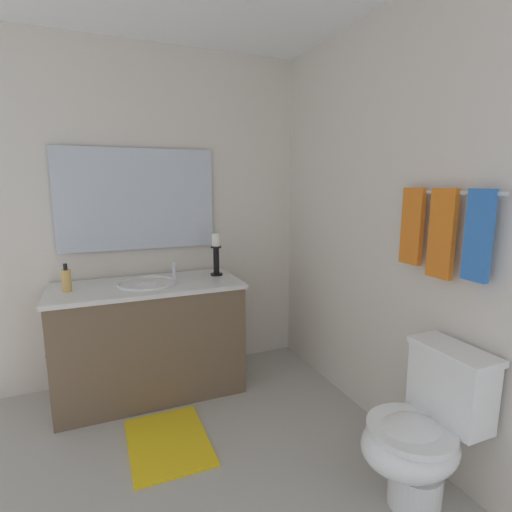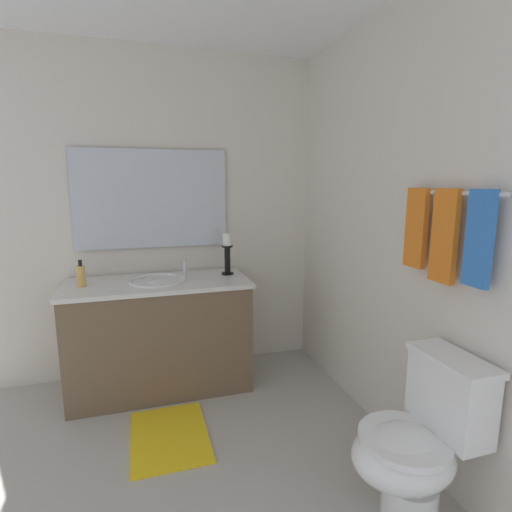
% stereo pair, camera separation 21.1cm
% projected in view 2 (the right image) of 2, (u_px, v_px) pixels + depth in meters
% --- Properties ---
extents(floor, '(2.44, 2.54, 0.02)m').
position_uv_depth(floor, '(176.00, 469.00, 2.07)').
color(floor, '#B2ADA3').
rests_on(floor, ground).
extents(wall_back, '(2.44, 0.04, 2.45)m').
position_uv_depth(wall_back, '(396.00, 229.00, 2.20)').
color(wall_back, silver).
rests_on(wall_back, ground).
extents(wall_left, '(0.04, 2.54, 2.45)m').
position_uv_depth(wall_left, '(154.00, 217.00, 2.99)').
color(wall_left, silver).
rests_on(wall_left, ground).
extents(vanity_cabinet, '(0.58, 1.28, 0.80)m').
position_uv_depth(vanity_cabinet, '(160.00, 335.00, 2.83)').
color(vanity_cabinet, brown).
rests_on(vanity_cabinet, ground).
extents(sink_basin, '(0.40, 0.40, 0.24)m').
position_uv_depth(sink_basin, '(158.00, 286.00, 2.76)').
color(sink_basin, white).
rests_on(sink_basin, vanity_cabinet).
extents(mirror, '(0.02, 1.11, 0.72)m').
position_uv_depth(mirror, '(152.00, 199.00, 2.92)').
color(mirror, silver).
extents(candle_holder_tall, '(0.09, 0.09, 0.31)m').
position_uv_depth(candle_holder_tall, '(227.00, 253.00, 2.94)').
color(candle_holder_tall, black).
rests_on(candle_holder_tall, vanity_cabinet).
extents(soap_bottle, '(0.06, 0.06, 0.18)m').
position_uv_depth(soap_bottle, '(81.00, 276.00, 2.60)').
color(soap_bottle, '#E5B259').
rests_on(soap_bottle, vanity_cabinet).
extents(toilet, '(0.39, 0.54, 0.75)m').
position_uv_depth(toilet, '(417.00, 443.00, 1.70)').
color(toilet, white).
rests_on(toilet, ground).
extents(towel_bar, '(0.56, 0.02, 0.02)m').
position_uv_depth(towel_bar, '(452.00, 193.00, 1.73)').
color(towel_bar, silver).
extents(towel_near_vanity, '(0.13, 0.03, 0.39)m').
position_uv_depth(towel_near_vanity, '(416.00, 228.00, 1.93)').
color(towel_near_vanity, orange).
rests_on(towel_near_vanity, towel_bar).
extents(towel_center, '(0.14, 0.03, 0.42)m').
position_uv_depth(towel_center, '(444.00, 236.00, 1.76)').
color(towel_center, orange).
rests_on(towel_center, towel_bar).
extents(towel_near_corner, '(0.12, 0.03, 0.40)m').
position_uv_depth(towel_near_corner, '(479.00, 239.00, 1.58)').
color(towel_near_corner, blue).
rests_on(towel_near_corner, towel_bar).
extents(bath_mat, '(0.60, 0.44, 0.02)m').
position_uv_depth(bath_mat, '(170.00, 436.00, 2.31)').
color(bath_mat, yellow).
rests_on(bath_mat, ground).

